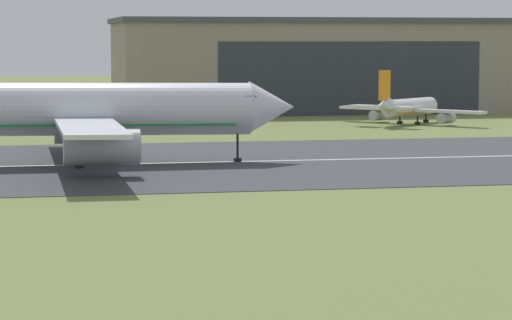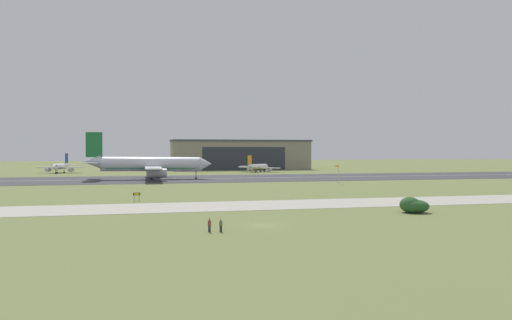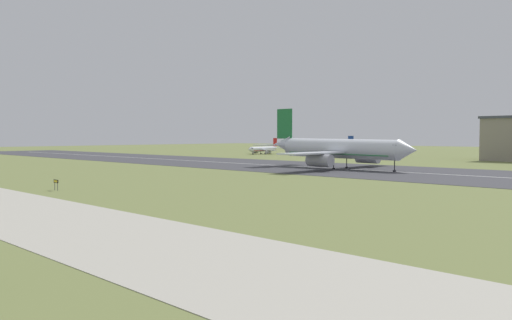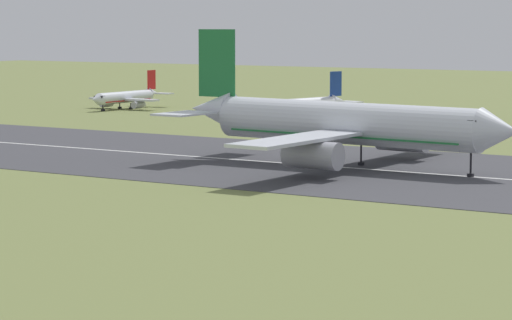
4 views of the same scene
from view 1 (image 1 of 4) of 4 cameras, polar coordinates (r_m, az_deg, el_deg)
ground_plane at (r=67.66m, az=6.70°, el=-5.01°), size 729.86×729.86×0.00m
runway_strip at (r=123.81m, az=-1.88°, el=-0.11°), size 489.86×48.33×0.06m
runway_centreline at (r=123.81m, az=-1.88°, el=-0.09°), size 440.87×0.70×0.01m
hangar_building at (r=214.10m, az=3.51°, el=4.49°), size 75.69×27.70×16.21m
airplane_landing at (r=121.83m, az=-8.73°, el=2.29°), size 46.62×48.27×17.24m
airplane_parked_east at (r=180.93m, az=7.20°, el=2.46°), size 18.71×19.85×8.16m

